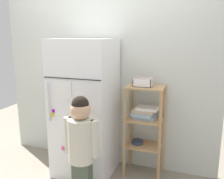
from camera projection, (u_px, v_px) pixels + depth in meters
The scene contains 6 objects.
ground_plane at pixel (96, 172), 2.92m from camera, with size 6.00×6.00×0.00m, color gray.
kitchen_wall_back at pixel (106, 82), 3.02m from camera, with size 2.73×0.03×2.07m, color silver.
refrigerator at pixel (85, 108), 2.81m from camera, with size 0.66×0.63×1.57m.
child_standing at pixel (81, 140), 2.28m from camera, with size 0.35×0.26×1.07m.
pantry_shelf_unit at pixel (144, 121), 2.76m from camera, with size 0.43×0.31×1.06m.
fruit_bin at pixel (142, 83), 2.67m from camera, with size 0.20×0.15×0.09m.
Camera 1 is at (1.06, -2.42, 1.60)m, focal length 39.08 mm.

